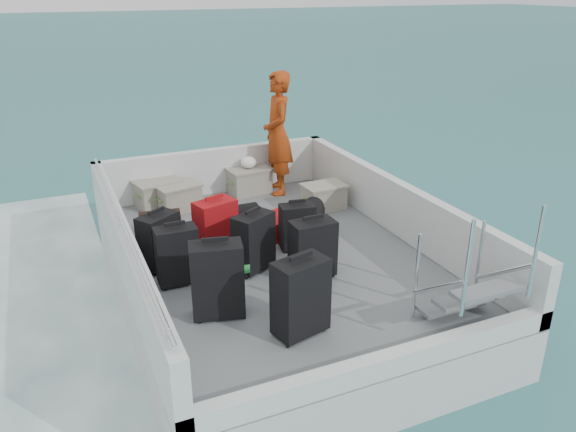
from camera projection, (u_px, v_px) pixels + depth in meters
name	position (u px, v px, depth m)	size (l,w,h in m)	color
ground	(275.00, 300.00, 7.02)	(160.00, 160.00, 0.00)	#1B5E5F
ferry_hull	(275.00, 279.00, 6.91)	(3.60, 5.00, 0.60)	silver
deck	(275.00, 256.00, 6.79)	(3.30, 4.70, 0.02)	slate
deck_fittings	(313.00, 233.00, 6.50)	(3.60, 5.00, 0.90)	silver
suitcase_0	(217.00, 281.00, 5.42)	(0.51, 0.29, 0.78)	black
suitcase_1	(177.00, 256.00, 6.03)	(0.44, 0.25, 0.66)	black
suitcase_2	(159.00, 241.00, 6.40)	(0.45, 0.27, 0.65)	black
suitcase_3	(301.00, 298.00, 5.14)	(0.50, 0.29, 0.76)	black
suitcase_4	(254.00, 242.00, 6.33)	(0.46, 0.27, 0.68)	black
suitcase_5	(216.00, 227.00, 6.75)	(0.48, 0.29, 0.66)	maroon
suitcase_6	(313.00, 249.00, 6.18)	(0.48, 0.29, 0.67)	black
suitcase_7	(297.00, 227.00, 6.84)	(0.41, 0.24, 0.58)	black
suitcase_8	(275.00, 226.00, 7.27)	(0.43, 0.65, 0.26)	maroon
duffel_0	(161.00, 230.00, 7.10)	(0.51, 0.30, 0.32)	black
duffel_1	(239.00, 224.00, 7.27)	(0.49, 0.30, 0.32)	black
duffel_2	(311.00, 221.00, 7.35)	(0.46, 0.30, 0.32)	black
crate_0	(158.00, 194.00, 8.22)	(0.60, 0.41, 0.36)	gray
crate_1	(179.00, 198.00, 8.11)	(0.58, 0.40, 0.35)	gray
crate_2	(249.00, 181.00, 8.75)	(0.62, 0.42, 0.37)	gray
crate_3	(324.00, 198.00, 8.13)	(0.56, 0.39, 0.34)	gray
yellow_bag	(322.00, 189.00, 8.62)	(0.28, 0.26, 0.22)	yellow
white_bag	(249.00, 164.00, 8.64)	(0.24, 0.24, 0.18)	white
passenger	(278.00, 134.00, 8.50)	(0.69, 0.44, 1.87)	#DE4B14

